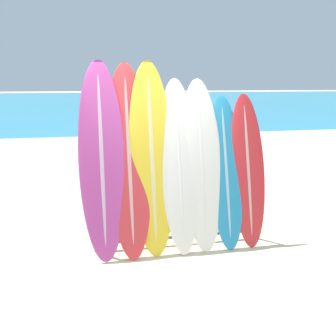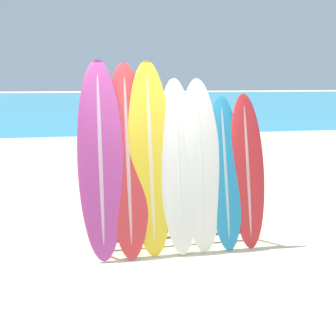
{
  "view_description": "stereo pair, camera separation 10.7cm",
  "coord_description": "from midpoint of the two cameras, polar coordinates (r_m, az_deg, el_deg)",
  "views": [
    {
      "loc": [
        -0.68,
        -3.74,
        2.25
      ],
      "look_at": [
        0.22,
        1.2,
        0.92
      ],
      "focal_mm": 35.0,
      "sensor_mm": 36.0,
      "label": 1
    },
    {
      "loc": [
        -0.58,
        -3.76,
        2.25
      ],
      "look_at": [
        0.22,
        1.2,
        0.92
      ],
      "focal_mm": 35.0,
      "sensor_mm": 36.0,
      "label": 2
    }
  ],
  "objects": [
    {
      "name": "ground_plane",
      "position": [
        4.42,
        -0.76,
        -15.79
      ],
      "size": [
        160.0,
        160.0,
        0.0
      ],
      "primitive_type": "plane",
      "color": "beige"
    },
    {
      "name": "ocean_water",
      "position": [
        43.12,
        -9.73,
        11.61
      ],
      "size": [
        120.0,
        60.0,
        0.01
      ],
      "color": "teal",
      "rests_on": "ground_plane"
    },
    {
      "name": "surfboard_rack",
      "position": [
        4.59,
        1.14,
        -7.78
      ],
      "size": [
        2.34,
        0.04,
        0.9
      ],
      "color": "#47474C",
      "rests_on": "ground_plane"
    },
    {
      "name": "surfboard_slot_0",
      "position": [
        4.35,
        -12.15,
        1.56
      ],
      "size": [
        0.6,
        0.91,
        2.55
      ],
      "color": "#B23D8E",
      "rests_on": "ground_plane"
    },
    {
      "name": "surfboard_slot_1",
      "position": [
        4.37,
        -7.5,
        1.6
      ],
      "size": [
        0.58,
        0.96,
        2.52
      ],
      "color": "red",
      "rests_on": "ground_plane"
    },
    {
      "name": "surfboard_slot_2",
      "position": [
        4.38,
        -3.54,
        1.86
      ],
      "size": [
        0.6,
        0.84,
        2.54
      ],
      "color": "yellow",
      "rests_on": "ground_plane"
    },
    {
      "name": "surfboard_slot_3",
      "position": [
        4.43,
        1.3,
        0.49
      ],
      "size": [
        0.53,
        0.84,
        2.31
      ],
      "color": "silver",
      "rests_on": "ground_plane"
    },
    {
      "name": "surfboard_slot_4",
      "position": [
        4.49,
        5.21,
        0.62
      ],
      "size": [
        0.57,
        0.77,
        2.3
      ],
      "color": "silver",
      "rests_on": "ground_plane"
    },
    {
      "name": "surfboard_slot_5",
      "position": [
        4.6,
        9.39,
        -0.62
      ],
      "size": [
        0.49,
        0.73,
        2.08
      ],
      "color": "teal",
      "rests_on": "ground_plane"
    },
    {
      "name": "surfboard_slot_6",
      "position": [
        4.72,
        13.08,
        -0.33
      ],
      "size": [
        0.5,
        0.68,
        2.1
      ],
      "color": "red",
      "rests_on": "ground_plane"
    },
    {
      "name": "person_near_water",
      "position": [
        7.78,
        4.76,
        5.02
      ],
      "size": [
        0.28,
        0.23,
        1.71
      ],
      "rotation": [
        0.0,
        0.0,
        2.89
      ],
      "color": "#846047",
      "rests_on": "ground_plane"
    },
    {
      "name": "person_mid_beach",
      "position": [
        9.55,
        -4.31,
        6.4
      ],
      "size": [
        0.26,
        0.27,
        1.57
      ],
      "rotation": [
        0.0,
        0.0,
        4.03
      ],
      "color": "tan",
      "rests_on": "ground_plane"
    },
    {
      "name": "person_far_left",
      "position": [
        8.91,
        7.18,
        5.68
      ],
      "size": [
        0.21,
        0.26,
        1.56
      ],
      "rotation": [
        0.0,
        0.0,
        4.36
      ],
      "color": "tan",
      "rests_on": "ground_plane"
    }
  ]
}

